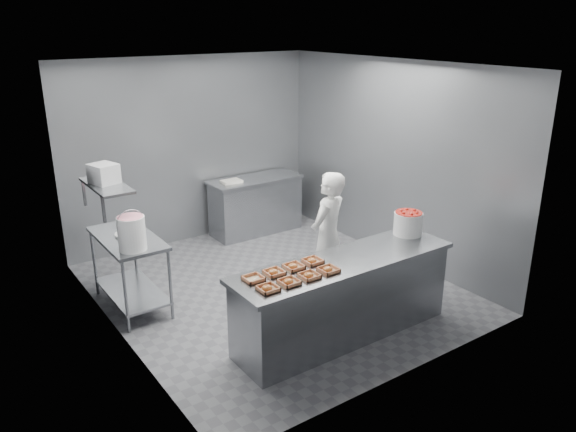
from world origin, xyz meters
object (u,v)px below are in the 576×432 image
object	(u,v)px
tray_3	(328,270)
tray_4	(253,279)
tray_7	(312,261)
glaze_bucket	(132,232)
tray_0	(268,288)
appliance	(104,174)
service_counter	(344,298)
back_counter	(256,205)
prep_table	(129,261)
tray_2	(309,276)
strawberry_tub	(408,222)
tray_6	(294,266)
tray_5	(274,272)
tray_1	(289,282)
worker	(328,237)

from	to	relation	value
tray_3	tray_4	size ratio (longest dim) A/B	1.00
tray_7	glaze_bucket	size ratio (longest dim) A/B	0.40
tray_0	appliance	bearing A→B (deg)	109.84
glaze_bucket	appliance	xyz separation A→B (m)	(-0.09, 0.46, 0.57)
service_counter	back_counter	world-z (taller)	same
service_counter	prep_table	world-z (taller)	same
tray_0	glaze_bucket	xyz separation A→B (m)	(-0.68, 1.67, 0.18)
tray_2	strawberry_tub	size ratio (longest dim) A/B	0.56
tray_4	strawberry_tub	xyz separation A→B (m)	(2.13, 0.01, 0.13)
tray_2	appliance	world-z (taller)	appliance
tray_2	tray_4	xyz separation A→B (m)	(-0.48, 0.26, -0.00)
prep_table	tray_2	xyz separation A→B (m)	(1.08, -2.08, 0.33)
glaze_bucket	appliance	size ratio (longest dim) A/B	1.61
strawberry_tub	tray_2	bearing A→B (deg)	-170.55
tray_3	tray_6	world-z (taller)	same
tray_0	tray_5	world-z (taller)	same
tray_1	tray_2	size ratio (longest dim) A/B	1.00
tray_0	service_counter	bearing A→B (deg)	7.06
tray_5	glaze_bucket	bearing A→B (deg)	123.00
tray_0	tray_2	bearing A→B (deg)	0.00
tray_1	appliance	distance (m)	2.48
prep_table	tray_7	xyz separation A→B (m)	(1.32, -1.82, 0.33)
service_counter	tray_0	world-z (taller)	tray_0
tray_0	tray_6	xyz separation A→B (m)	(0.48, 0.26, 0.00)
service_counter	glaze_bucket	xyz separation A→B (m)	(-1.73, 1.54, 0.65)
tray_6	back_counter	bearing A→B (deg)	64.76
tray_6	tray_3	bearing A→B (deg)	-47.31
tray_3	glaze_bucket	size ratio (longest dim) A/B	0.40
tray_5	tray_6	bearing A→B (deg)	0.00
tray_6	appliance	xyz separation A→B (m)	(-1.25, 1.87, 0.75)
tray_0	glaze_bucket	size ratio (longest dim) A/B	0.40
service_counter	appliance	xyz separation A→B (m)	(-1.82, 2.00, 1.22)
appliance	tray_6	bearing A→B (deg)	-71.97
glaze_bucket	tray_5	bearing A→B (deg)	-57.00
back_counter	tray_1	size ratio (longest dim) A/B	8.01
tray_5	tray_6	distance (m)	0.24
back_counter	tray_0	bearing A→B (deg)	-119.99
tray_7	worker	world-z (taller)	worker
appliance	tray_0	bearing A→B (deg)	-85.85
tray_3	tray_7	size ratio (longest dim) A/B	1.00
prep_table	strawberry_tub	size ratio (longest dim) A/B	3.61
back_counter	strawberry_tub	distance (m)	3.17
prep_table	tray_0	size ratio (longest dim) A/B	6.40
service_counter	back_counter	size ratio (longest dim) A/B	1.73
service_counter	tray_7	xyz separation A→B (m)	(-0.33, 0.13, 0.47)
tray_1	tray_4	distance (m)	0.35
prep_table	strawberry_tub	world-z (taller)	strawberry_tub
service_counter	tray_7	bearing A→B (deg)	158.52
tray_3	appliance	world-z (taller)	appliance
prep_table	tray_3	distance (m)	2.49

